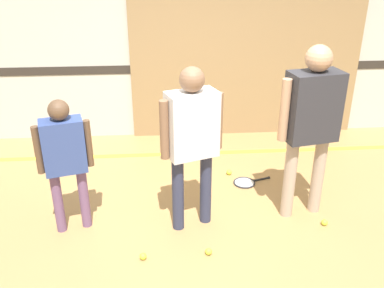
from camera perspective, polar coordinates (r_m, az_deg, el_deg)
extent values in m
plane|color=#A87F4C|center=(4.57, 1.66, -10.43)|extent=(16.00, 16.00, 0.00)
cube|color=beige|center=(6.18, -0.45, 15.29)|extent=(16.00, 0.06, 3.20)
cube|color=#2D2823|center=(6.28, -0.41, 10.05)|extent=(16.00, 0.01, 0.12)
cube|color=#93754C|center=(6.32, 7.29, 11.52)|extent=(3.34, 0.05, 2.38)
cube|color=yellow|center=(5.98, 0.08, -1.25)|extent=(14.40, 0.10, 0.01)
cylinder|color=#2D334C|center=(4.29, -1.88, -6.66)|extent=(0.12, 0.12, 0.81)
cylinder|color=#2D334C|center=(4.39, 1.83, -5.81)|extent=(0.12, 0.12, 0.81)
cube|color=silver|center=(4.01, 0.00, 2.61)|extent=(0.53, 0.40, 0.64)
sphere|color=brown|center=(3.86, 0.00, 8.60)|extent=(0.24, 0.24, 0.24)
cylinder|color=brown|center=(3.92, -3.71, 1.86)|extent=(0.08, 0.08, 0.57)
cylinder|color=brown|center=(4.12, 3.53, 3.09)|extent=(0.08, 0.08, 0.57)
cylinder|color=#6B4C70|center=(4.49, -17.43, -7.41)|extent=(0.10, 0.10, 0.67)
cylinder|color=#6B4C70|center=(4.49, -14.20, -6.96)|extent=(0.10, 0.10, 0.67)
cube|color=#334784|center=(4.20, -16.76, -0.27)|extent=(0.43, 0.31, 0.53)
sphere|color=brown|center=(4.07, -17.39, 4.34)|extent=(0.19, 0.19, 0.19)
cylinder|color=brown|center=(4.21, -19.84, -0.79)|extent=(0.07, 0.07, 0.47)
cylinder|color=brown|center=(4.22, -13.65, 0.08)|extent=(0.07, 0.07, 0.47)
cylinder|color=tan|center=(4.74, 16.44, -3.96)|extent=(0.13, 0.13, 0.88)
cylinder|color=tan|center=(4.58, 12.86, -4.57)|extent=(0.13, 0.13, 0.88)
cube|color=#2D2D33|center=(4.34, 15.80, 4.82)|extent=(0.56, 0.38, 0.69)
sphere|color=tan|center=(4.20, 16.57, 10.89)|extent=(0.26, 0.26, 0.26)
cylinder|color=tan|center=(4.50, 19.11, 4.98)|extent=(0.09, 0.09, 0.62)
cylinder|color=tan|center=(4.20, 12.23, 4.40)|extent=(0.09, 0.09, 0.62)
torus|color=#28282D|center=(5.29, 6.99, -5.14)|extent=(0.33, 0.33, 0.02)
cylinder|color=silver|center=(5.29, 6.99, -5.14)|extent=(0.23, 0.23, 0.01)
cylinder|color=black|center=(5.39, 9.20, -4.66)|extent=(0.22, 0.09, 0.02)
sphere|color=black|center=(5.44, 10.22, -4.44)|extent=(0.03, 0.03, 0.03)
sphere|color=#CCE038|center=(4.15, 2.22, -14.13)|extent=(0.07, 0.07, 0.07)
sphere|color=#CCE038|center=(5.45, 4.97, -3.77)|extent=(0.07, 0.07, 0.07)
sphere|color=#CCE038|center=(4.12, -6.54, -14.66)|extent=(0.07, 0.07, 0.07)
sphere|color=#CCE038|center=(4.72, 17.25, -9.96)|extent=(0.07, 0.07, 0.07)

